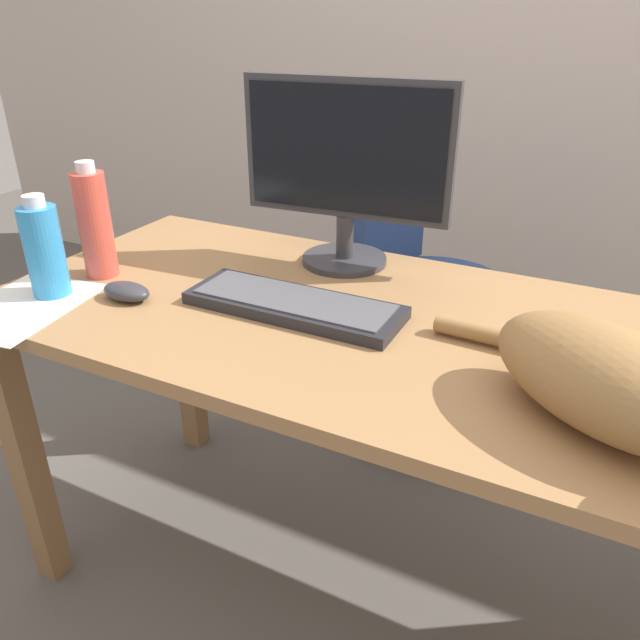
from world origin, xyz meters
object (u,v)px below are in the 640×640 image
at_px(computer_mouse, 126,291).
at_px(water_bottle, 44,250).
at_px(office_chair, 419,315).
at_px(monitor, 346,167).
at_px(keyboard, 294,304).
at_px(cat, 620,383).
at_px(spray_bottle, 95,224).

height_order(computer_mouse, water_bottle, water_bottle).
xyz_separation_m(office_chair, monitor, (-0.05, -0.48, 0.57)).
distance_m(keyboard, water_bottle, 0.53).
bearing_deg(office_chair, computer_mouse, -112.80).
distance_m(office_chair, cat, 1.15).
relative_size(monitor, cat, 0.91).
distance_m(office_chair, monitor, 0.75).
bearing_deg(spray_bottle, monitor, 34.39).
relative_size(keyboard, computer_mouse, 4.00).
distance_m(cat, water_bottle, 1.09).
relative_size(computer_mouse, spray_bottle, 0.43).
distance_m(monitor, computer_mouse, 0.54).
bearing_deg(computer_mouse, office_chair, 67.20).
xyz_separation_m(monitor, water_bottle, (-0.47, -0.44, -0.13)).
bearing_deg(computer_mouse, keyboard, 18.12).
height_order(cat, computer_mouse, cat).
height_order(keyboard, cat, cat).
bearing_deg(office_chair, cat, -58.23).
distance_m(monitor, spray_bottle, 0.56).
height_order(office_chair, water_bottle, water_bottle).
xyz_separation_m(computer_mouse, water_bottle, (-0.16, -0.05, 0.08)).
relative_size(office_chair, water_bottle, 4.43).
distance_m(water_bottle, spray_bottle, 0.13).
xyz_separation_m(computer_mouse, spray_bottle, (-0.14, 0.08, 0.10)).
xyz_separation_m(keyboard, spray_bottle, (-0.48, -0.03, 0.11)).
bearing_deg(keyboard, monitor, 93.99).
bearing_deg(cat, spray_bottle, 174.17).
relative_size(monitor, water_bottle, 2.25).
xyz_separation_m(office_chair, water_bottle, (-0.53, -0.92, 0.44)).
xyz_separation_m(office_chair, computer_mouse, (-0.37, -0.87, 0.36)).
relative_size(monitor, spray_bottle, 1.88).
height_order(monitor, keyboard, monitor).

